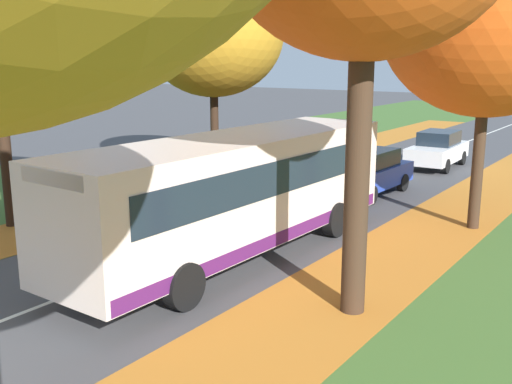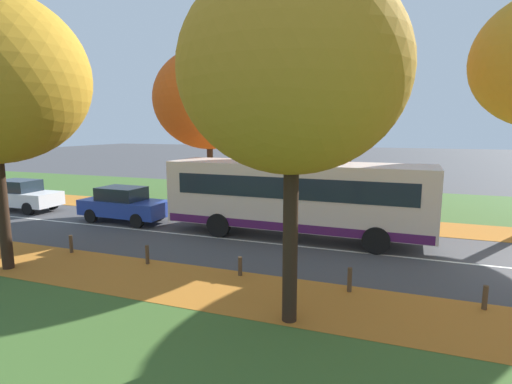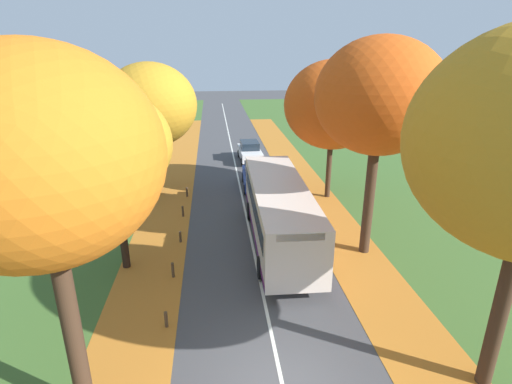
% 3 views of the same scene
% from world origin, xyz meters
% --- Properties ---
extents(grass_verge_left, '(12.00, 90.00, 0.01)m').
position_xyz_m(grass_verge_left, '(-9.20, 20.00, 0.00)').
color(grass_verge_left, '#3D6028').
rests_on(grass_verge_left, ground).
extents(leaf_litter_left, '(2.80, 60.00, 0.00)m').
position_xyz_m(leaf_litter_left, '(-4.60, 14.00, 0.01)').
color(leaf_litter_left, '#B26B23').
rests_on(leaf_litter_left, grass_verge_left).
extents(leaf_litter_right, '(2.80, 60.00, 0.00)m').
position_xyz_m(leaf_litter_right, '(4.60, 14.00, 0.01)').
color(leaf_litter_right, '#B26B23').
rests_on(leaf_litter_right, grass_verge_right).
extents(road_centre_line, '(0.12, 80.00, 0.01)m').
position_xyz_m(road_centre_line, '(0.00, 20.00, 0.00)').
color(road_centre_line, silver).
rests_on(road_centre_line, ground).
extents(tree_left_mid, '(5.59, 5.59, 8.31)m').
position_xyz_m(tree_left_mid, '(-5.41, 16.52, 5.78)').
color(tree_left_mid, black).
rests_on(tree_left_mid, ground).
extents(tree_right_mid, '(5.85, 5.85, 8.47)m').
position_xyz_m(tree_right_mid, '(5.46, 14.92, 5.83)').
color(tree_right_mid, '#382619').
rests_on(tree_right_mid, ground).
extents(bollard_third, '(0.12, 0.12, 0.67)m').
position_xyz_m(bollard_third, '(-3.60, 6.30, 0.34)').
color(bollard_third, '#4C3823').
rests_on(bollard_third, ground).
extents(bollard_fourth, '(0.12, 0.12, 0.58)m').
position_xyz_m(bollard_fourth, '(-3.51, 9.49, 0.29)').
color(bollard_fourth, '#4C3823').
rests_on(bollard_fourth, ground).
extents(bollard_fifth, '(0.12, 0.12, 0.63)m').
position_xyz_m(bollard_fifth, '(-3.58, 12.68, 0.31)').
color(bollard_fifth, '#4C3823').
rests_on(bollard_fifth, ground).
extents(bollard_sixth, '(0.12, 0.12, 0.64)m').
position_xyz_m(bollard_sixth, '(-3.52, 15.87, 0.32)').
color(bollard_sixth, '#4C3823').
rests_on(bollard_sixth, ground).
extents(bus, '(2.80, 10.44, 2.98)m').
position_xyz_m(bus, '(1.32, 9.03, 1.70)').
color(bus, beige).
rests_on(bus, ground).
extents(car_blue_lead, '(1.89, 4.25, 1.62)m').
position_xyz_m(car_blue_lead, '(1.09, 17.22, 0.81)').
color(car_blue_lead, '#233D9E').
rests_on(car_blue_lead, ground).
extents(car_white_following, '(1.89, 4.25, 1.62)m').
position_xyz_m(car_white_following, '(1.31, 24.06, 0.81)').
color(car_white_following, silver).
rests_on(car_white_following, ground).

